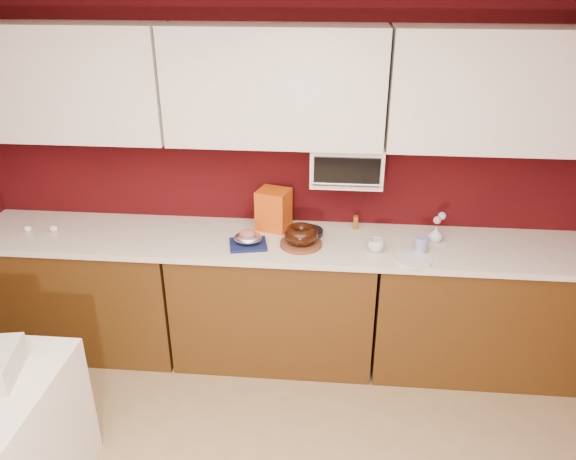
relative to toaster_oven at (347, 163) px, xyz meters
The scene contains 27 objects.
wall_back 0.49m from the toaster_oven, 162.14° to the left, with size 4.00×0.02×2.50m, color #3C080A.
base_cabinet_left 2.02m from the toaster_oven, behind, with size 1.31×0.58×0.86m, color #4C2E0F.
base_cabinet_center 1.06m from the toaster_oven, 159.86° to the right, with size 1.31×0.58×0.86m, color #4C2E0F.
base_cabinet_right 1.30m from the toaster_oven, 10.58° to the right, with size 1.31×0.58×0.86m, color #4C2E0F.
countertop 0.69m from the toaster_oven, 159.86° to the right, with size 4.00×0.62×0.04m, color silver.
upper_cabinet_left 1.85m from the toaster_oven, behind, with size 1.31×0.33×0.70m, color white.
upper_cabinet_center 0.65m from the toaster_oven, behind, with size 1.31×0.33×0.70m, color white.
upper_cabinet_right 1.00m from the toaster_oven, ahead, with size 1.31×0.33×0.70m, color white.
toaster_oven is the anchor object (origin of this frame).
toaster_oven_door 0.16m from the toaster_oven, 90.00° to the right, with size 0.40×0.02×0.18m, color black.
toaster_oven_handle 0.19m from the toaster_oven, 90.00° to the right, with size 0.02×0.02×0.42m, color silver.
cake_base 0.58m from the toaster_oven, 138.88° to the right, with size 0.26×0.26×0.02m, color brown.
bundt_cake 0.53m from the toaster_oven, 138.88° to the right, with size 0.21×0.21×0.09m, color black.
navy_towel 0.81m from the toaster_oven, 156.06° to the right, with size 0.23×0.20×0.02m, color #131C4A.
foil_ham_nest 0.78m from the toaster_oven, 156.06° to the right, with size 0.18×0.15×0.07m, color white.
roasted_ham 0.77m from the toaster_oven, 156.06° to the right, with size 0.10×0.09×0.07m, color #AE634F.
pandoro_box 0.58m from the toaster_oven, behind, with size 0.20×0.18×0.27m, color #B22C0B.
dark_pan 0.52m from the toaster_oven, 162.98° to the right, with size 0.19×0.19×0.03m, color black.
coffee_mug 0.54m from the toaster_oven, 53.57° to the right, with size 0.09×0.09×0.10m, color silver.
blue_jar 0.68m from the toaster_oven, 26.78° to the right, with size 0.08×0.08×0.10m, color #1D1B95.
flower_vase 0.73m from the toaster_oven, ahead, with size 0.07×0.07×0.11m, color silver.
flower_pink 0.68m from the toaster_oven, ahead, with size 0.05×0.05×0.05m, color #DC7F85.
flower_blue 0.69m from the toaster_oven, ahead, with size 0.05×0.05×0.05m, color #80A3CE.
china_plate 0.73m from the toaster_oven, 41.99° to the right, with size 0.22×0.22×0.01m, color white.
amber_bottle 0.44m from the toaster_oven, 27.07° to the left, with size 0.03×0.03×0.10m, color brown.
egg_left 2.15m from the toaster_oven, behind, with size 0.05×0.04×0.04m, color white.
egg_right 1.98m from the toaster_oven, behind, with size 0.06×0.05×0.05m, color silver.
Camera 1 is at (0.39, -1.28, 2.52)m, focal length 35.00 mm.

